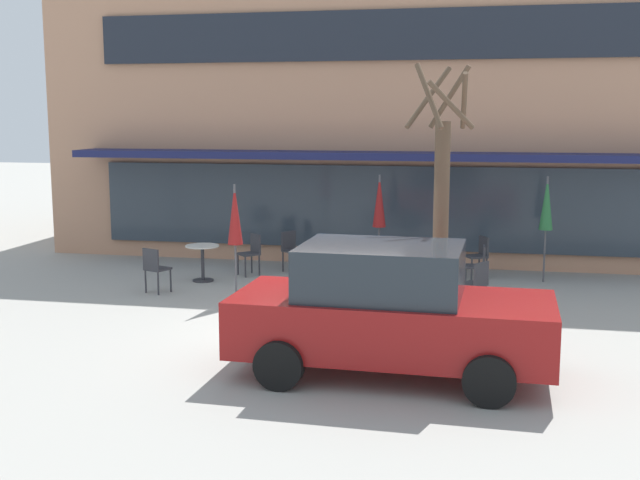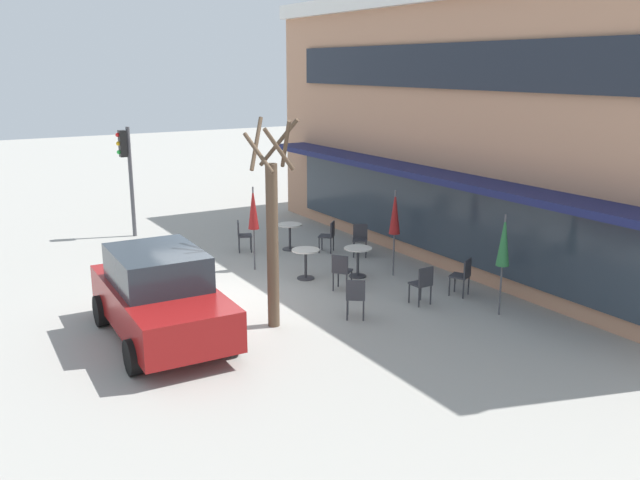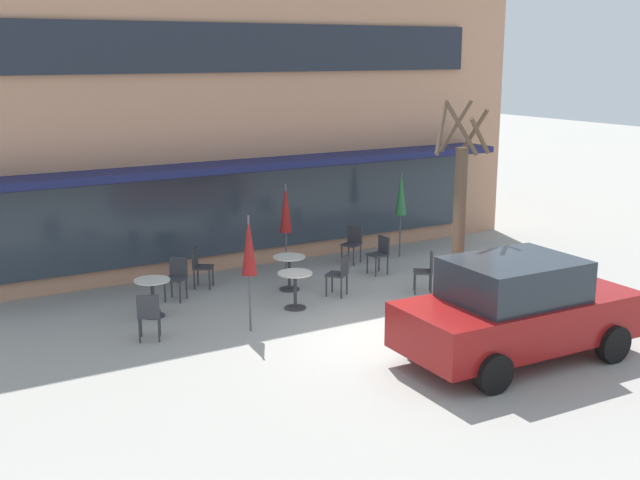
% 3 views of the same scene
% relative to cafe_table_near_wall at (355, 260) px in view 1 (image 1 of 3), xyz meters
% --- Properties ---
extents(ground_plane, '(80.00, 80.00, 0.00)m').
position_rel_cafe_table_near_wall_xyz_m(ground_plane, '(0.03, -3.70, -0.52)').
color(ground_plane, '#9E9B93').
extents(building_facade, '(16.14, 9.10, 7.20)m').
position_rel_cafe_table_near_wall_xyz_m(building_facade, '(0.03, 6.26, 3.08)').
color(building_facade, tan).
rests_on(building_facade, ground).
extents(cafe_table_near_wall, '(0.70, 0.70, 0.76)m').
position_rel_cafe_table_near_wall_xyz_m(cafe_table_near_wall, '(0.00, 0.00, 0.00)').
color(cafe_table_near_wall, '#333338').
rests_on(cafe_table_near_wall, ground).
extents(cafe_table_streetside, '(0.70, 0.70, 0.76)m').
position_rel_cafe_table_near_wall_xyz_m(cafe_table_streetside, '(-3.18, -0.24, 0.00)').
color(cafe_table_streetside, '#333338').
rests_on(cafe_table_streetside, ground).
extents(cafe_table_by_tree, '(0.70, 0.70, 0.76)m').
position_rel_cafe_table_near_wall_xyz_m(cafe_table_by_tree, '(-0.52, -1.22, 0.00)').
color(cafe_table_by_tree, '#333338').
rests_on(cafe_table_by_tree, ground).
extents(patio_umbrella_green_folded, '(0.28, 0.28, 2.20)m').
position_rel_cafe_table_near_wall_xyz_m(patio_umbrella_green_folded, '(3.79, 1.12, 1.11)').
color(patio_umbrella_green_folded, '#4C4C51').
rests_on(patio_umbrella_green_folded, ground).
extents(patio_umbrella_cream_folded, '(0.28, 0.28, 2.20)m').
position_rel_cafe_table_near_wall_xyz_m(patio_umbrella_cream_folded, '(-1.90, -1.98, 1.11)').
color(patio_umbrella_cream_folded, '#4C4C51').
rests_on(patio_umbrella_cream_folded, ground).
extents(patio_umbrella_corner_open, '(0.28, 0.28, 2.20)m').
position_rel_cafe_table_near_wall_xyz_m(patio_umbrella_corner_open, '(0.38, 0.84, 1.11)').
color(patio_umbrella_corner_open, '#4C4C51').
rests_on(patio_umbrella_corner_open, ground).
extents(cafe_chair_0, '(0.41, 0.41, 0.89)m').
position_rel_cafe_table_near_wall_xyz_m(cafe_chair_0, '(2.47, 0.08, 0.01)').
color(cafe_chair_0, '#333338').
rests_on(cafe_chair_0, ground).
extents(cafe_chair_1, '(0.56, 0.56, 0.89)m').
position_rel_cafe_table_near_wall_xyz_m(cafe_chair_1, '(0.71, -0.95, 0.01)').
color(cafe_chair_1, '#333338').
rests_on(cafe_chair_1, ground).
extents(cafe_chair_2, '(0.57, 0.57, 0.89)m').
position_rel_cafe_table_near_wall_xyz_m(cafe_chair_2, '(-2.36, 0.59, 0.01)').
color(cafe_chair_2, '#333338').
rests_on(cafe_chair_2, ground).
extents(cafe_chair_3, '(0.56, 0.56, 0.89)m').
position_rel_cafe_table_near_wall_xyz_m(cafe_chair_3, '(-1.61, 1.16, 0.01)').
color(cafe_chair_3, '#333338').
rests_on(cafe_chair_3, ground).
extents(cafe_chair_4, '(0.52, 0.52, 0.89)m').
position_rel_cafe_table_near_wall_xyz_m(cafe_chair_4, '(-3.69, -1.52, 0.01)').
color(cafe_chair_4, '#333338').
rests_on(cafe_chair_4, ground).
extents(cafe_chair_5, '(0.54, 0.54, 0.89)m').
position_rel_cafe_table_near_wall_xyz_m(cafe_chair_5, '(2.47, 1.26, 0.01)').
color(cafe_chair_5, '#333338').
rests_on(cafe_chair_5, ground).
extents(cafe_chair_6, '(0.56, 0.56, 0.89)m').
position_rel_cafe_table_near_wall_xyz_m(cafe_chair_6, '(2.45, -1.69, 0.01)').
color(cafe_chair_6, '#333338').
rests_on(cafe_chair_6, ground).
extents(parked_sedan, '(4.25, 2.11, 1.76)m').
position_rel_cafe_table_near_wall_xyz_m(parked_sedan, '(1.36, -5.52, 0.36)').
color(parked_sedan, maroon).
rests_on(parked_sedan, ground).
extents(street_tree, '(1.10, 1.11, 4.23)m').
position_rel_cafe_table_near_wall_xyz_m(street_tree, '(1.89, -3.33, 1.47)').
color(street_tree, brown).
rests_on(street_tree, ground).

